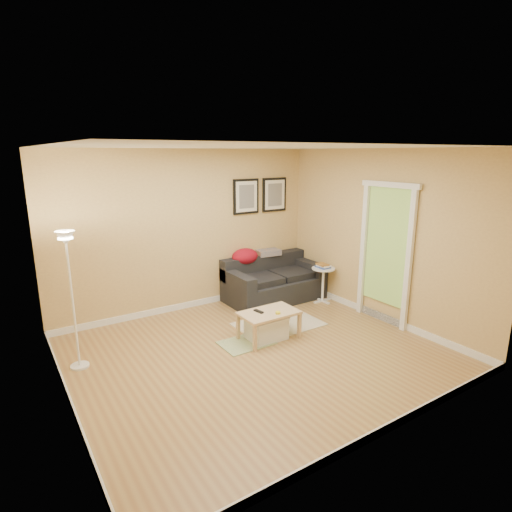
% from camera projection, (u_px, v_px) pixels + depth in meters
% --- Properties ---
extents(floor, '(4.50, 4.50, 0.00)m').
position_uv_depth(floor, '(256.00, 353.00, 5.40)').
color(floor, '#A48146').
rests_on(floor, ground).
extents(ceiling, '(4.50, 4.50, 0.00)m').
position_uv_depth(ceiling, '(256.00, 147.00, 4.77)').
color(ceiling, white).
rests_on(ceiling, wall_back).
extents(wall_back, '(4.50, 0.00, 4.50)m').
position_uv_depth(wall_back, '(189.00, 231.00, 6.71)').
color(wall_back, tan).
rests_on(wall_back, ground).
extents(wall_front, '(4.50, 0.00, 4.50)m').
position_uv_depth(wall_front, '(387.00, 305.00, 3.46)').
color(wall_front, tan).
rests_on(wall_front, ground).
extents(wall_left, '(0.00, 4.00, 4.00)m').
position_uv_depth(wall_left, '(56.00, 288.00, 3.89)').
color(wall_left, tan).
rests_on(wall_left, ground).
extents(wall_right, '(0.00, 4.00, 4.00)m').
position_uv_depth(wall_right, '(380.00, 237.00, 6.28)').
color(wall_right, tan).
rests_on(wall_right, ground).
extents(baseboard_back, '(4.50, 0.02, 0.10)m').
position_uv_depth(baseboard_back, '(192.00, 304.00, 7.00)').
color(baseboard_back, white).
rests_on(baseboard_back, ground).
extents(baseboard_front, '(4.50, 0.02, 0.10)m').
position_uv_depth(baseboard_front, '(376.00, 434.00, 3.77)').
color(baseboard_front, white).
rests_on(baseboard_front, ground).
extents(baseboard_left, '(0.02, 4.00, 0.10)m').
position_uv_depth(baseboard_left, '(72.00, 405.00, 4.20)').
color(baseboard_left, white).
rests_on(baseboard_left, ground).
extents(baseboard_right, '(0.02, 4.00, 0.10)m').
position_uv_depth(baseboard_right, '(374.00, 314.00, 6.58)').
color(baseboard_right, white).
rests_on(baseboard_right, ground).
extents(sofa, '(1.70, 0.90, 0.75)m').
position_uv_depth(sofa, '(274.00, 279.00, 7.28)').
color(sofa, black).
rests_on(sofa, ground).
extents(red_throw, '(0.48, 0.36, 0.28)m').
position_uv_depth(red_throw, '(245.00, 256.00, 7.25)').
color(red_throw, maroon).
rests_on(red_throw, sofa).
extents(plaid_throw, '(0.45, 0.32, 0.10)m').
position_uv_depth(plaid_throw, '(268.00, 252.00, 7.50)').
color(plaid_throw, '#A47F5F').
rests_on(plaid_throw, sofa).
extents(framed_print_left, '(0.50, 0.04, 0.60)m').
position_uv_depth(framed_print_left, '(246.00, 197.00, 7.14)').
color(framed_print_left, black).
rests_on(framed_print_left, wall_back).
extents(framed_print_right, '(0.50, 0.04, 0.60)m').
position_uv_depth(framed_print_right, '(274.00, 195.00, 7.46)').
color(framed_print_right, black).
rests_on(framed_print_right, wall_back).
extents(area_rug, '(1.25, 0.85, 0.01)m').
position_uv_depth(area_rug, '(279.00, 324.00, 6.29)').
color(area_rug, beige).
rests_on(area_rug, ground).
extents(green_runner, '(0.70, 0.50, 0.01)m').
position_uv_depth(green_runner, '(246.00, 343.00, 5.67)').
color(green_runner, '#668C4C').
rests_on(green_runner, ground).
extents(coffee_table, '(0.83, 0.53, 0.40)m').
position_uv_depth(coffee_table, '(269.00, 325.00, 5.76)').
color(coffee_table, tan).
rests_on(coffee_table, ground).
extents(remote_control, '(0.08, 0.17, 0.02)m').
position_uv_depth(remote_control, '(259.00, 311.00, 5.71)').
color(remote_control, black).
rests_on(remote_control, coffee_table).
extents(tape_roll, '(0.07, 0.07, 0.03)m').
position_uv_depth(tape_roll, '(278.00, 313.00, 5.64)').
color(tape_roll, yellow).
rests_on(tape_roll, coffee_table).
extents(storage_bin, '(0.54, 0.39, 0.33)m').
position_uv_depth(storage_bin, '(266.00, 328.00, 5.77)').
color(storage_bin, white).
rests_on(storage_bin, ground).
extents(side_table, '(0.40, 0.40, 0.61)m').
position_uv_depth(side_table, '(323.00, 285.00, 7.19)').
color(side_table, white).
rests_on(side_table, ground).
extents(book_stack, '(0.22, 0.26, 0.07)m').
position_uv_depth(book_stack, '(323.00, 266.00, 7.12)').
color(book_stack, '#314A93').
rests_on(book_stack, side_table).
extents(floor_lamp, '(0.22, 0.22, 1.69)m').
position_uv_depth(floor_lamp, '(73.00, 305.00, 4.85)').
color(floor_lamp, white).
rests_on(floor_lamp, ground).
extents(doorway, '(0.12, 1.01, 2.13)m').
position_uv_depth(doorway, '(385.00, 257.00, 6.20)').
color(doorway, white).
rests_on(doorway, ground).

